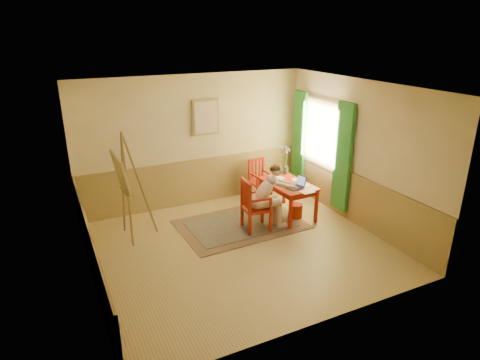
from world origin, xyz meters
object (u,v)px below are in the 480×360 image
chair_back (259,179)px  figure (268,194)px  easel (123,177)px  table (288,187)px  chair_left (254,205)px  laptop (297,185)px

chair_back → figure: (-0.55, -1.37, 0.25)m
figure → easel: 2.67m
easel → figure: bearing=-17.0°
chair_back → easel: bearing=-168.8°
chair_back → figure: 1.50m
table → easel: bearing=171.9°
chair_left → chair_back: chair_left is taller
laptop → easel: size_ratio=0.20×
chair_left → figure: size_ratio=0.81×
table → chair_back: size_ratio=1.36×
chair_back → figure: figure is taller
table → laptop: 0.33m
table → chair_left: size_ratio=1.19×
laptop → easel: 3.28m
chair_back → easel: (-3.06, -0.61, 0.74)m
table → chair_left: (-0.93, -0.29, -0.11)m
table → figure: figure is taller
easel → laptop: bearing=-13.3°
chair_back → laptop: laptop is taller
chair_back → figure: bearing=-111.8°
table → easel: (-3.15, 0.45, 0.56)m
figure → easel: size_ratio=0.64×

